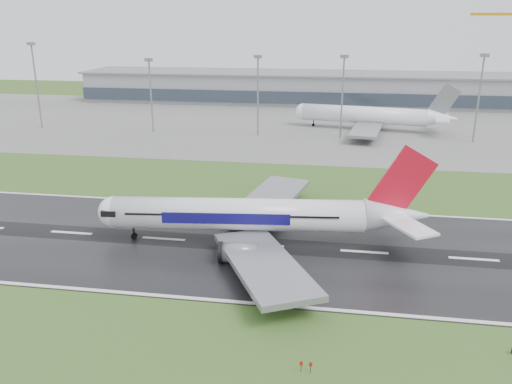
# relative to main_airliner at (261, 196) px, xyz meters

# --- Properties ---
(ground) EXTENTS (520.00, 520.00, 0.00)m
(ground) POSITION_rel_main_airliner_xyz_m (0.27, -1.95, -9.70)
(ground) COLOR #31541E
(ground) RESTS_ON ground
(runway) EXTENTS (400.00, 45.00, 0.10)m
(runway) POSITION_rel_main_airliner_xyz_m (0.27, -1.95, -9.65)
(runway) COLOR black
(runway) RESTS_ON ground
(apron) EXTENTS (400.00, 130.00, 0.08)m
(apron) POSITION_rel_main_airliner_xyz_m (0.27, 123.05, -9.66)
(apron) COLOR slate
(apron) RESTS_ON ground
(terminal) EXTENTS (240.00, 36.00, 15.00)m
(terminal) POSITION_rel_main_airliner_xyz_m (0.27, 183.05, -2.20)
(terminal) COLOR gray
(terminal) RESTS_ON ground
(main_airliner) EXTENTS (71.22, 68.47, 19.20)m
(main_airliner) POSITION_rel_main_airliner_xyz_m (0.00, 0.00, 0.00)
(main_airliner) COLOR white
(main_airliner) RESTS_ON runway
(parked_airliner) EXTENTS (73.34, 69.67, 18.90)m
(parked_airliner) POSITION_rel_main_airliner_xyz_m (27.01, 115.12, -0.17)
(parked_airliner) COLOR white
(parked_airliner) RESTS_ON apron
(floodmast_0) EXTENTS (0.64, 0.64, 32.67)m
(floodmast_0) POSITION_rel_main_airliner_xyz_m (-105.14, 98.05, 6.63)
(floodmast_0) COLOR gray
(floodmast_0) RESTS_ON ground
(floodmast_1) EXTENTS (0.64, 0.64, 27.12)m
(floodmast_1) POSITION_rel_main_airliner_xyz_m (-57.62, 98.05, 3.86)
(floodmast_1) COLOR gray
(floodmast_1) RESTS_ON ground
(floodmast_2) EXTENTS (0.64, 0.64, 28.73)m
(floodmast_2) POSITION_rel_main_airliner_xyz_m (-15.72, 98.05, 4.66)
(floodmast_2) COLOR gray
(floodmast_2) RESTS_ON ground
(floodmast_3) EXTENTS (0.64, 0.64, 29.10)m
(floodmast_3) POSITION_rel_main_airliner_xyz_m (15.53, 98.05, 4.85)
(floodmast_3) COLOR gray
(floodmast_3) RESTS_ON ground
(floodmast_4) EXTENTS (0.64, 0.64, 30.01)m
(floodmast_4) POSITION_rel_main_airliner_xyz_m (62.95, 98.05, 5.30)
(floodmast_4) COLOR gray
(floodmast_4) RESTS_ON ground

